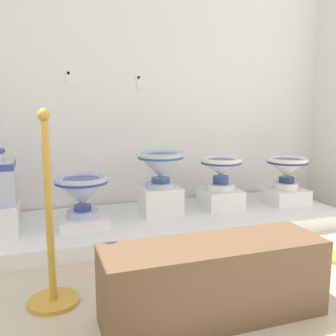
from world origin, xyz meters
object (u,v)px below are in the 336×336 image
(antique_toilet_slender_white, at_px, (221,168))
(info_placard_second, at_px, (73,77))
(plinth_block_slender_white, at_px, (220,198))
(antique_toilet_tall_cobalt, at_px, (287,168))
(info_placard_third, at_px, (142,82))
(antique_toilet_broad_patterned, at_px, (161,165))
(museum_bench, at_px, (214,280))
(stanchion_post_near_left, at_px, (51,252))
(antique_toilet_central_ornate, at_px, (82,191))
(plinth_block_central_ornate, at_px, (83,221))
(plinth_block_broad_patterned, at_px, (161,201))
(plinth_block_tall_cobalt, at_px, (286,196))

(antique_toilet_slender_white, relative_size, info_placard_second, 2.80)
(plinth_block_slender_white, distance_m, antique_toilet_tall_cobalt, 0.73)
(info_placard_third, bearing_deg, antique_toilet_broad_patterned, -86.76)
(museum_bench, bearing_deg, stanchion_post_near_left, 152.31)
(info_placard_second, height_order, museum_bench, info_placard_second)
(info_placard_third, xyz_separation_m, stanchion_post_near_left, (-0.93, -1.55, -1.00))
(plinth_block_slender_white, relative_size, antique_toilet_slender_white, 0.90)
(antique_toilet_slender_white, xyz_separation_m, info_placard_third, (-0.63, 0.45, 0.81))
(antique_toilet_broad_patterned, xyz_separation_m, info_placard_third, (-0.03, 0.48, 0.74))
(antique_toilet_tall_cobalt, bearing_deg, antique_toilet_central_ornate, -177.93)
(plinth_block_central_ornate, relative_size, plinth_block_slender_white, 1.08)
(stanchion_post_near_left, bearing_deg, antique_toilet_tall_cobalt, 24.55)
(museum_bench, bearing_deg, antique_toilet_broad_patterned, 82.77)
(plinth_block_broad_patterned, xyz_separation_m, plinth_block_slender_white, (0.60, 0.03, -0.04))
(plinth_block_central_ornate, xyz_separation_m, info_placard_third, (0.67, 0.60, 1.14))
(info_placard_second, bearing_deg, info_placard_third, -0.00)
(antique_toilet_central_ornate, bearing_deg, plinth_block_broad_patterned, 9.54)
(plinth_block_tall_cobalt, height_order, info_placard_second, info_placard_second)
(plinth_block_slender_white, height_order, info_placard_second, info_placard_second)
(plinth_block_central_ornate, height_order, plinth_block_tall_cobalt, plinth_block_tall_cobalt)
(plinth_block_slender_white, height_order, antique_toilet_slender_white, antique_toilet_slender_white)
(info_placard_second, height_order, stanchion_post_near_left, info_placard_second)
(plinth_block_central_ornate, xyz_separation_m, plinth_block_tall_cobalt, (1.98, 0.07, 0.03))
(stanchion_post_near_left, bearing_deg, antique_toilet_broad_patterned, 48.08)
(stanchion_post_near_left, bearing_deg, info_placard_third, 59.01)
(plinth_block_central_ornate, relative_size, stanchion_post_near_left, 0.36)
(antique_toilet_broad_patterned, bearing_deg, antique_toilet_tall_cobalt, -2.02)
(plinth_block_broad_patterned, xyz_separation_m, antique_toilet_broad_patterned, (0.00, 0.00, 0.32))
(plinth_block_central_ornate, xyz_separation_m, stanchion_post_near_left, (-0.27, -0.95, 0.14))
(plinth_block_broad_patterned, bearing_deg, antique_toilet_central_ornate, -170.46)
(plinth_block_tall_cobalt, xyz_separation_m, museum_bench, (-1.47, -1.43, 0.01))
(plinth_block_broad_patterned, xyz_separation_m, museum_bench, (-0.19, -1.48, -0.04))
(plinth_block_tall_cobalt, bearing_deg, plinth_block_broad_patterned, 177.98)
(antique_toilet_central_ornate, xyz_separation_m, stanchion_post_near_left, (-0.27, -0.95, -0.11))
(antique_toilet_central_ornate, xyz_separation_m, info_placard_second, (0.02, 0.60, 0.92))
(plinth_block_broad_patterned, bearing_deg, museum_bench, -97.23)
(plinth_block_broad_patterned, height_order, plinth_block_slender_white, plinth_block_broad_patterned)
(plinth_block_central_ornate, bearing_deg, antique_toilet_tall_cobalt, 2.07)
(plinth_block_central_ornate, relative_size, plinth_block_broad_patterned, 1.11)
(info_placard_second, bearing_deg, plinth_block_broad_patterned, -35.83)
(antique_toilet_central_ornate, height_order, plinth_block_broad_patterned, antique_toilet_central_ornate)
(antique_toilet_tall_cobalt, bearing_deg, stanchion_post_near_left, -155.45)
(antique_toilet_tall_cobalt, bearing_deg, plinth_block_central_ornate, -177.93)
(antique_toilet_broad_patterned, height_order, antique_toilet_tall_cobalt, antique_toilet_broad_patterned)
(plinth_block_tall_cobalt, relative_size, info_placard_third, 2.76)
(antique_toilet_broad_patterned, relative_size, stanchion_post_near_left, 0.39)
(antique_toilet_tall_cobalt, xyz_separation_m, info_placard_second, (-1.95, 0.53, 0.86))
(plinth_block_broad_patterned, xyz_separation_m, plinth_block_tall_cobalt, (1.28, -0.05, -0.05))
(stanchion_post_near_left, bearing_deg, plinth_block_slender_white, 35.12)
(antique_toilet_slender_white, xyz_separation_m, info_placard_second, (-1.27, 0.45, 0.84))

